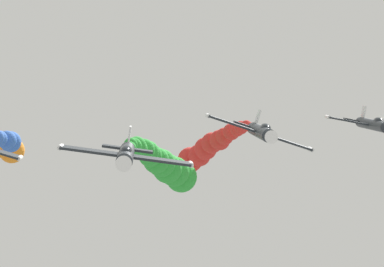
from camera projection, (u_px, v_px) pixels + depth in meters
airplane_lead at (126, 155)px, 54.06m from camera, size 9.52×10.35×2.70m
smoke_trail_lead at (165, 166)px, 76.31m from camera, size 7.08×22.19×7.23m
airplane_left_inner at (261, 132)px, 65.04m from camera, size 9.19×10.35×3.46m
smoke_trail_left_inner at (207, 148)px, 87.38m from camera, size 6.40×22.05×7.18m
smoke_trail_right_inner at (3, 140)px, 78.32m from camera, size 2.49×11.65×3.13m
airplane_left_outer at (373, 124)px, 78.96m from camera, size 9.46×10.35×2.92m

